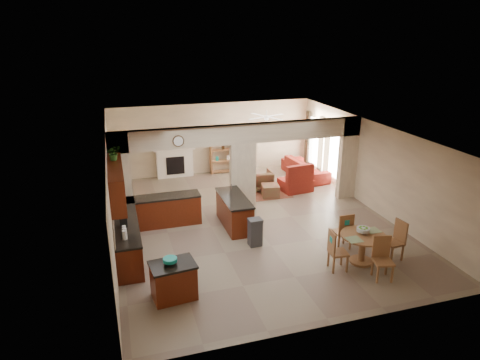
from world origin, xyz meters
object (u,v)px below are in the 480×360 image
object	(u,v)px
dining_table	(363,244)
armchair	(261,180)
kitchen_island	(174,281)
sofa	(305,168)

from	to	relation	value
dining_table	armchair	world-z (taller)	dining_table
kitchen_island	dining_table	size ratio (longest dim) A/B	0.92
sofa	armchair	bearing A→B (deg)	106.57
dining_table	sofa	world-z (taller)	dining_table
sofa	armchair	world-z (taller)	armchair
kitchen_island	sofa	distance (m)	8.98
sofa	armchair	xyz separation A→B (m)	(-2.13, -0.84, 0.00)
dining_table	sofa	bearing A→B (deg)	77.30
kitchen_island	dining_table	distance (m)	4.70
kitchen_island	dining_table	bearing A→B (deg)	-4.96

